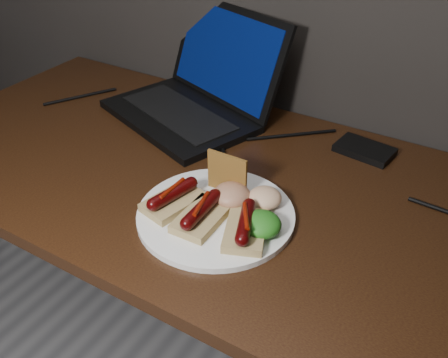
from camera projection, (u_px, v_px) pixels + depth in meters
desk at (200, 202)px, 1.13m from camera, size 1.40×0.70×0.75m
laptop at (197, 93)px, 1.26m from camera, size 0.47×0.43×0.25m
hard_drive at (365, 150)px, 1.13m from camera, size 0.13×0.09×0.02m
desk_cables at (233, 139)px, 1.17m from camera, size 1.08×0.32×0.01m
plate at (216, 215)px, 0.94m from camera, size 0.35×0.35×0.01m
bread_sausage_left at (173, 198)px, 0.94m from camera, size 0.09×0.13×0.04m
bread_sausage_center at (201, 214)px, 0.90m from camera, size 0.07×0.12×0.04m
bread_sausage_right at (246, 227)px, 0.87m from camera, size 0.11×0.13×0.04m
crispbread at (227, 174)px, 0.96m from camera, size 0.09×0.01×0.08m
salad_greens at (262, 224)px, 0.88m from camera, size 0.07×0.07×0.04m
salsa_mound at (231, 195)px, 0.95m from camera, size 0.07×0.07×0.04m
coleslaw_mound at (265, 198)px, 0.94m from camera, size 0.06×0.06×0.04m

